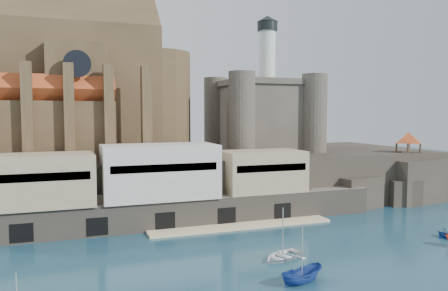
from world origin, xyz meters
The scene contains 10 objects.
ground centered at (0.00, 0.00, 0.00)m, with size 300.00×300.00×0.00m, color #173C4F.
promontory centered at (-0.19, 39.37, 4.92)m, with size 100.00×36.00×10.00m.
quay centered at (-10.19, 23.07, 6.07)m, with size 70.00×12.00×13.05m.
church centered at (-24.13, 41.85, 22.13)m, with size 47.00×25.93×30.51m.
castle_keep centered at (16.08, 41.08, 18.31)m, with size 21.20×21.20×29.30m.
rock_outcrop centered at (42.00, 25.84, 4.02)m, with size 14.50×10.50×8.70m.
pavilion centered at (42.00, 26.00, 12.73)m, with size 6.40×6.40×5.40m.
boat_2 centered at (-0.66, -5.53, 0.00)m, with size 2.03×2.08×5.39m, color navy.
boat_6 centered at (1.06, 2.19, 0.00)m, with size 4.36×1.27×6.11m, color white.
boat_7 centered at (27.48, 2.41, 0.00)m, with size 2.84×1.73×3.29m, color navy.
Camera 1 is at (-23.60, -45.22, 18.01)m, focal length 35.00 mm.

